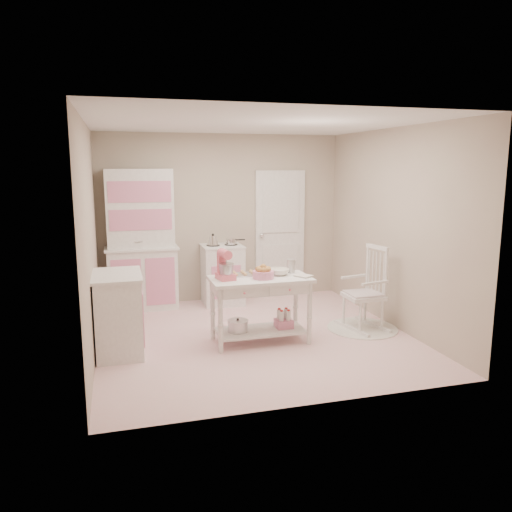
{
  "coord_description": "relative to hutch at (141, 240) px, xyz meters",
  "views": [
    {
      "loc": [
        -1.6,
        -5.78,
        2.11
      ],
      "look_at": [
        0.1,
        0.29,
        0.97
      ],
      "focal_mm": 35.0,
      "sensor_mm": 36.0,
      "label": 1
    }
  ],
  "objects": [
    {
      "name": "base_cabinet",
      "position": [
        -0.36,
        -1.76,
        -0.58
      ],
      "size": [
        0.54,
        0.84,
        0.92
      ],
      "primitive_type": "cube",
      "color": "white",
      "rests_on": "ground"
    },
    {
      "name": "mixing_bowl",
      "position": [
        1.54,
        -1.79,
        -0.2
      ],
      "size": [
        0.24,
        0.24,
        0.08
      ],
      "primitive_type": "imported",
      "color": "white",
      "rests_on": "work_table"
    },
    {
      "name": "recipe_book",
      "position": [
        1.73,
        -1.99,
        -0.23
      ],
      "size": [
        0.23,
        0.25,
        0.02
      ],
      "primitive_type": "imported",
      "rotation": [
        0.0,
        0.0,
        0.53
      ],
      "color": "white",
      "rests_on": "work_table"
    },
    {
      "name": "bread_basket",
      "position": [
        1.3,
        -1.92,
        -0.19
      ],
      "size": [
        0.25,
        0.25,
        0.09
      ],
      "primitive_type": "cylinder",
      "color": "pink",
      "rests_on": "work_table"
    },
    {
      "name": "hutch",
      "position": [
        0.0,
        0.0,
        0.0
      ],
      "size": [
        1.06,
        0.5,
        2.08
      ],
      "primitive_type": "cube",
      "color": "white",
      "rests_on": "ground"
    },
    {
      "name": "room_shell",
      "position": [
        1.27,
        -1.66,
        0.61
      ],
      "size": [
        3.84,
        3.84,
        2.62
      ],
      "color": "pink",
      "rests_on": "ground"
    },
    {
      "name": "stand_mixer",
      "position": [
        0.86,
        -1.85,
        -0.07
      ],
      "size": [
        0.24,
        0.31,
        0.34
      ],
      "primitive_type": "cube",
      "rotation": [
        0.0,
        0.0,
        0.17
      ],
      "color": "#EB6376",
      "rests_on": "work_table"
    },
    {
      "name": "stove",
      "position": [
        1.2,
        -0.05,
        -0.58
      ],
      "size": [
        0.62,
        0.57,
        0.92
      ],
      "primitive_type": "cube",
      "color": "white",
      "rests_on": "ground"
    },
    {
      "name": "cookie_tray",
      "position": [
        1.13,
        -1.69,
        -0.23
      ],
      "size": [
        0.34,
        0.24,
        0.02
      ],
      "primitive_type": "cube",
      "color": "silver",
      "rests_on": "work_table"
    },
    {
      "name": "metal_pitcher",
      "position": [
        1.72,
        -1.71,
        -0.16
      ],
      "size": [
        0.1,
        0.1,
        0.17
      ],
      "primitive_type": "cylinder",
      "color": "silver",
      "rests_on": "work_table"
    },
    {
      "name": "work_table",
      "position": [
        1.28,
        -1.87,
        -0.64
      ],
      "size": [
        1.2,
        0.6,
        0.8
      ],
      "primitive_type": "cube",
      "color": "white",
      "rests_on": "ground"
    },
    {
      "name": "rocking_chair",
      "position": [
        2.72,
        -1.75,
        -0.49
      ],
      "size": [
        0.62,
        0.8,
        1.1
      ],
      "primitive_type": "cube",
      "rotation": [
        0.0,
        0.0,
        0.21
      ],
      "color": "white",
      "rests_on": "ground"
    },
    {
      "name": "door",
      "position": [
        2.22,
        0.21,
        -0.02
      ],
      "size": [
        0.82,
        0.05,
        2.04
      ],
      "primitive_type": "cube",
      "color": "white",
      "rests_on": "ground"
    },
    {
      "name": "lace_rug",
      "position": [
        2.72,
        -1.75,
        -1.03
      ],
      "size": [
        0.92,
        0.92,
        0.01
      ],
      "primitive_type": "cylinder",
      "color": "white",
      "rests_on": "ground"
    }
  ]
}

